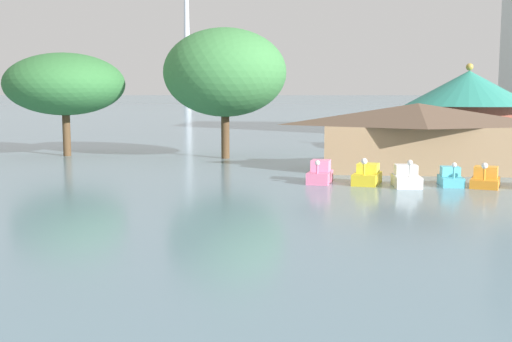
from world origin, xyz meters
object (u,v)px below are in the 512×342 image
pedal_boat_white (406,178)px  pedal_boat_yellow (367,176)px  boathouse (417,136)px  green_roof_pavilion (468,104)px  pedal_boat_orange (485,179)px  shoreline_tree_mid (225,73)px  shoreline_tree_tall_left (65,84)px  pedal_boat_cyan (451,178)px  pedal_boat_pink (320,174)px

pedal_boat_white → pedal_boat_yellow: bearing=-111.8°
boathouse → pedal_boat_yellow: bearing=-119.1°
pedal_boat_white → green_roof_pavilion: green_roof_pavilion is taller
pedal_boat_orange → shoreline_tree_mid: bearing=-111.3°
shoreline_tree_tall_left → shoreline_tree_mid: shoreline_tree_mid is taller
boathouse → shoreline_tree_tall_left: bearing=165.5°
pedal_boat_cyan → green_roof_pavilion: green_roof_pavilion is taller
pedal_boat_pink → pedal_boat_cyan: size_ratio=1.26×
pedal_boat_pink → boathouse: 10.14m
pedal_boat_yellow → green_roof_pavilion: bearing=168.3°
pedal_boat_white → pedal_boat_orange: 4.88m
pedal_boat_yellow → green_roof_pavilion: size_ratio=0.24×
boathouse → pedal_boat_cyan: bearing=-81.4°
pedal_boat_pink → shoreline_tree_mid: bearing=-141.2°
pedal_boat_white → pedal_boat_cyan: (2.82, 0.71, -0.07)m
pedal_boat_orange → green_roof_pavilion: size_ratio=0.24×
green_roof_pavilion → shoreline_tree_mid: shoreline_tree_mid is taller
boathouse → green_roof_pavilion: size_ratio=1.21×
pedal_boat_cyan → shoreline_tree_mid: shoreline_tree_mid is taller
pedal_boat_cyan → pedal_boat_yellow: bearing=-91.0°
pedal_boat_cyan → green_roof_pavilion: 24.34m
pedal_boat_cyan → shoreline_tree_tall_left: shoreline_tree_tall_left is taller
pedal_boat_pink → shoreline_tree_mid: size_ratio=0.25×
shoreline_tree_mid → pedal_boat_pink: bearing=-59.3°
pedal_boat_yellow → pedal_boat_cyan: bearing=102.8°
pedal_boat_yellow → pedal_boat_cyan: (5.19, -0.08, -0.06)m
pedal_boat_orange → shoreline_tree_mid: (-18.76, 15.12, 7.01)m
pedal_boat_pink → pedal_boat_orange: bearing=93.8°
pedal_boat_cyan → shoreline_tree_tall_left: size_ratio=0.21×
pedal_boat_orange → shoreline_tree_tall_left: bearing=-97.4°
boathouse → pedal_boat_pink: bearing=-135.4°
pedal_boat_yellow → boathouse: boathouse is taller
pedal_boat_orange → green_roof_pavilion: 24.25m
pedal_boat_pink → shoreline_tree_mid: (-8.53, 14.35, 6.94)m
pedal_boat_pink → shoreline_tree_tall_left: shoreline_tree_tall_left is taller
pedal_boat_yellow → pedal_boat_orange: size_ratio=1.01×
pedal_boat_orange → shoreline_tree_tall_left: (-33.55, 15.59, 6.03)m
pedal_boat_pink → boathouse: size_ratio=0.19×
pedal_boat_orange → shoreline_tree_mid: 25.09m
shoreline_tree_mid → pedal_boat_orange: bearing=-38.9°
pedal_boat_white → shoreline_tree_tall_left: shoreline_tree_tall_left is taller
pedal_boat_orange → boathouse: boathouse is taller
boathouse → pedal_boat_orange: bearing=-67.8°
pedal_boat_orange → green_roof_pavilion: bearing=-171.5°
pedal_boat_pink → green_roof_pavilion: (13.96, 22.83, 4.08)m
green_roof_pavilion → shoreline_tree_mid: 24.21m
pedal_boat_yellow → pedal_boat_cyan: 5.19m
pedal_boat_yellow → shoreline_tree_tall_left: size_ratio=0.27×
pedal_boat_yellow → shoreline_tree_tall_left: 30.98m
pedal_boat_cyan → boathouse: size_ratio=0.15×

